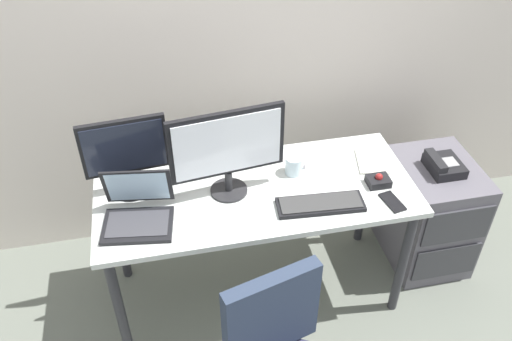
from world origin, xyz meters
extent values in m
plane|color=slate|center=(0.00, 0.00, 0.00)|extent=(8.00, 8.00, 0.00)
cube|color=beige|center=(0.00, 0.68, 1.40)|extent=(6.00, 0.10, 2.80)
cube|color=silver|center=(0.00, 0.00, 0.74)|extent=(1.55, 0.66, 0.03)
cylinder|color=#2D2D33|center=(-0.72, -0.27, 0.36)|extent=(0.05, 0.05, 0.73)
cylinder|color=#2D2D33|center=(0.72, -0.27, 0.36)|extent=(0.05, 0.05, 0.73)
cylinder|color=#2D2D33|center=(-0.72, 0.27, 0.36)|extent=(0.05, 0.05, 0.73)
cylinder|color=#2D2D33|center=(0.72, 0.27, 0.36)|extent=(0.05, 0.05, 0.73)
cube|color=#5A5760|center=(1.04, 0.08, 0.33)|extent=(0.42, 0.52, 0.66)
cube|color=#38383D|center=(1.04, -0.19, 0.48)|extent=(0.38, 0.01, 0.23)
cube|color=#38383D|center=(1.04, -0.19, 0.20)|extent=(0.38, 0.01, 0.23)
cube|color=black|center=(1.04, 0.06, 0.69)|extent=(0.17, 0.20, 0.06)
cube|color=black|center=(0.98, 0.06, 0.74)|extent=(0.05, 0.18, 0.04)
cube|color=gray|center=(1.06, 0.05, 0.72)|extent=(0.07, 0.08, 0.01)
cube|color=#2A354A|center=(-0.09, -0.70, 0.73)|extent=(0.40, 0.16, 0.42)
cylinder|color=#262628|center=(-0.13, 0.02, 0.77)|extent=(0.18, 0.18, 0.01)
cylinder|color=#262628|center=(-0.13, 0.02, 0.82)|extent=(0.04, 0.04, 0.11)
cube|color=black|center=(-0.13, 0.02, 1.04)|extent=(0.54, 0.09, 0.33)
cube|color=white|center=(-0.13, 0.00, 1.04)|extent=(0.50, 0.07, 0.29)
cylinder|color=#262628|center=(-0.59, 0.12, 0.77)|extent=(0.18, 0.18, 0.01)
cylinder|color=#262628|center=(-0.59, 0.12, 0.82)|extent=(0.04, 0.04, 0.11)
cube|color=black|center=(-0.59, 0.12, 1.02)|extent=(0.40, 0.06, 0.28)
cube|color=#1E2333|center=(-0.59, 0.11, 1.02)|extent=(0.36, 0.04, 0.25)
cube|color=black|center=(0.27, -0.18, 0.77)|extent=(0.42, 0.17, 0.02)
cube|color=#353535|center=(0.27, -0.18, 0.78)|extent=(0.39, 0.14, 0.01)
cube|color=black|center=(-0.57, -0.14, 0.77)|extent=(0.34, 0.26, 0.02)
cube|color=#38383D|center=(-0.57, -0.14, 0.78)|extent=(0.29, 0.20, 0.00)
cube|color=black|center=(-0.55, -0.01, 0.89)|extent=(0.32, 0.11, 0.22)
cube|color=silver|center=(-0.55, -0.01, 0.89)|extent=(0.28, 0.09, 0.19)
cube|color=black|center=(0.60, -0.08, 0.78)|extent=(0.11, 0.09, 0.04)
sphere|color=maroon|center=(0.60, -0.08, 0.81)|extent=(0.04, 0.04, 0.04)
cylinder|color=silver|center=(0.21, 0.09, 0.81)|extent=(0.09, 0.09, 0.10)
torus|color=silver|center=(0.26, 0.09, 0.81)|extent=(0.01, 0.06, 0.06)
cube|color=white|center=(0.63, 0.09, 0.77)|extent=(0.19, 0.23, 0.01)
cube|color=black|center=(0.61, -0.23, 0.76)|extent=(0.09, 0.15, 0.01)
camera|label=1|loc=(-0.41, -1.94, 2.47)|focal=37.77mm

